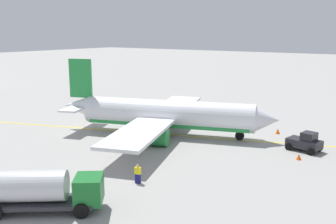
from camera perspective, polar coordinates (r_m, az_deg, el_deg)
The scene contains 8 objects.
ground_plane at distance 49.38m, azimuth -0.00°, elevation -3.41°, with size 400.00×400.00×0.00m, color #9E9B96.
airplane at distance 48.89m, azimuth -0.57°, elevation -0.44°, with size 28.18×29.77×9.54m.
fuel_tanker at distance 30.10m, azimuth -19.01°, elevation -10.94°, with size 9.22×7.95×3.15m.
pushback_tug at distance 45.20m, azimuth 19.89°, elevation -4.28°, with size 3.89×2.86×2.20m.
refueling_worker at distance 33.94m, azimuth -4.56°, elevation -9.28°, with size 0.57×0.44×1.71m.
safety_cone_nose at distance 42.13m, azimuth 19.05°, elevation -6.38°, with size 0.55×0.55×0.62m, color #F2590F.
safety_cone_wingtip at distance 51.74m, azimuth 16.15°, elevation -2.79°, with size 0.60×0.60×0.66m, color #F2590F.
taxi_line_marking at distance 49.38m, azimuth -0.00°, elevation -3.40°, with size 60.06×0.30×0.01m, color yellow.
Camera 1 is at (27.35, -38.96, 13.11)m, focal length 40.61 mm.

